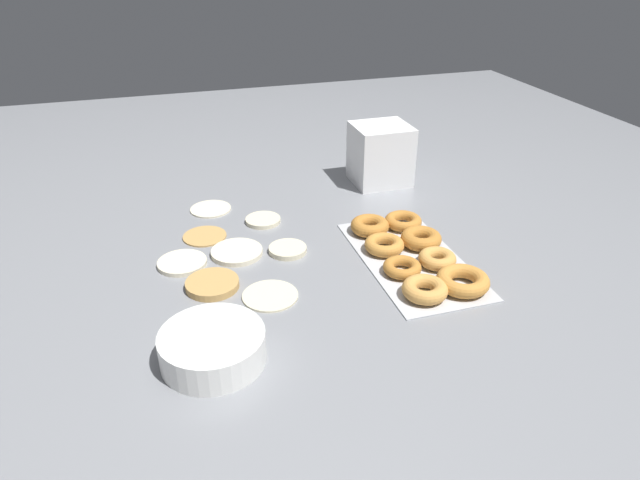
% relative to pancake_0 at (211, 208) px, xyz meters
% --- Properties ---
extents(ground_plane, '(3.00, 3.00, 0.00)m').
position_rel_pancake_0_xyz_m(ground_plane, '(-0.24, -0.14, -0.00)').
color(ground_plane, gray).
extents(pancake_0, '(0.11, 0.11, 0.01)m').
position_rel_pancake_0_xyz_m(pancake_0, '(0.00, 0.00, 0.00)').
color(pancake_0, beige).
rests_on(pancake_0, ground_plane).
extents(pancake_1, '(0.11, 0.11, 0.01)m').
position_rel_pancake_0_xyz_m(pancake_1, '(-0.45, -0.06, 0.00)').
color(pancake_1, beige).
rests_on(pancake_1, ground_plane).
extents(pancake_2, '(0.12, 0.12, 0.01)m').
position_rel_pancake_0_xyz_m(pancake_2, '(-0.26, -0.03, 0.00)').
color(pancake_2, beige).
rests_on(pancake_2, ground_plane).
extents(pancake_3, '(0.11, 0.11, 0.01)m').
position_rel_pancake_0_xyz_m(pancake_3, '(-0.15, 0.03, -0.00)').
color(pancake_3, tan).
rests_on(pancake_3, ground_plane).
extents(pancake_4, '(0.09, 0.09, 0.01)m').
position_rel_pancake_0_xyz_m(pancake_4, '(-0.11, -0.12, 0.00)').
color(pancake_4, beige).
rests_on(pancake_4, ground_plane).
extents(pancake_5, '(0.09, 0.09, 0.01)m').
position_rel_pancake_0_xyz_m(pancake_5, '(-0.28, -0.15, 0.00)').
color(pancake_5, beige).
rests_on(pancake_5, ground_plane).
extents(pancake_6, '(0.11, 0.11, 0.02)m').
position_rel_pancake_0_xyz_m(pancake_6, '(-0.38, 0.05, 0.00)').
color(pancake_6, tan).
rests_on(pancake_6, ground_plane).
extents(pancake_7, '(0.11, 0.11, 0.01)m').
position_rel_pancake_0_xyz_m(pancake_7, '(-0.27, 0.10, 0.00)').
color(pancake_7, beige).
rests_on(pancake_7, ground_plane).
extents(donut_tray, '(0.42, 0.21, 0.04)m').
position_rel_pancake_0_xyz_m(donut_tray, '(-0.40, -0.40, 0.01)').
color(donut_tray, silver).
rests_on(donut_tray, ground_plane).
extents(batter_bowl, '(0.18, 0.18, 0.06)m').
position_rel_pancake_0_xyz_m(batter_bowl, '(-0.61, 0.08, 0.02)').
color(batter_bowl, white).
rests_on(batter_bowl, ground_plane).
extents(container_stack, '(0.15, 0.16, 0.17)m').
position_rel_pancake_0_xyz_m(container_stack, '(0.04, -0.50, 0.08)').
color(container_stack, white).
rests_on(container_stack, ground_plane).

